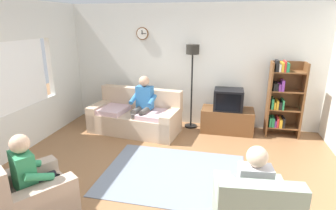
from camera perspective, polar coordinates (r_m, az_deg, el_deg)
name	(u,v)px	position (r m, az deg, el deg)	size (l,w,h in m)	color
ground_plane	(165,183)	(4.28, -0.55, -15.87)	(12.00, 12.00, 0.00)	#8C603D
back_wall_assembly	(192,66)	(6.28, 5.02, 8.13)	(6.20, 0.17, 2.70)	silver
couch	(136,117)	(6.02, -6.77, -2.55)	(1.99, 1.10, 0.90)	tan
tv_stand	(227,120)	(6.10, 12.17, -3.10)	(1.10, 0.56, 0.51)	brown
tv	(228,99)	(5.94, 12.46, 1.13)	(0.60, 0.49, 0.44)	black
bookshelf	(282,98)	(6.11, 22.70, 1.29)	(0.68, 0.36, 1.59)	brown
floor_lamp	(192,63)	(5.96, 5.08, 8.60)	(0.28, 0.28, 1.85)	black
armchair_near_window	(29,199)	(3.85, -26.99, -16.96)	(1.16, 1.18, 0.90)	tan
area_rug	(174,174)	(4.48, 1.18, -14.15)	(2.20, 1.70, 0.01)	slate
person_on_couch	(143,102)	(5.73, -5.27, 0.55)	(0.55, 0.57, 1.24)	#3372B2
person_in_left_armchair	(33,173)	(3.71, -26.33, -12.52)	(0.61, 0.64, 1.12)	#338C59
person_in_right_armchair	(252,186)	(3.25, 17.11, -15.86)	(0.54, 0.56, 1.12)	silver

